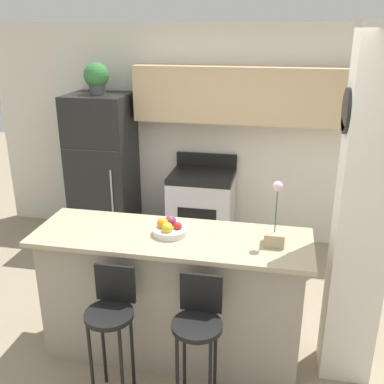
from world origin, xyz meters
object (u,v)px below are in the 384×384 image
at_px(bar_stool_right, 198,326).
at_px(potted_plant_on_fridge, 96,77).
at_px(refrigerator, 103,169).
at_px(stove_range, 202,209).
at_px(fruit_bowl, 169,228).
at_px(trash_bin, 146,234).
at_px(bar_stool_left, 111,316).
at_px(orchid_vase, 275,231).

xyz_separation_m(bar_stool_right, potted_plant_on_fridge, (-1.61, 2.41, 1.32)).
xyz_separation_m(refrigerator, stove_range, (1.20, 0.02, -0.43)).
bearing_deg(fruit_bowl, trash_bin, 113.44).
height_order(potted_plant_on_fridge, fruit_bowl, potted_plant_on_fridge).
bearing_deg(refrigerator, potted_plant_on_fridge, 118.50).
height_order(bar_stool_left, orchid_vase, orchid_vase).
bearing_deg(bar_stool_left, refrigerator, 112.77).
distance_m(stove_range, orchid_vase, 2.23).
bearing_deg(orchid_vase, stove_range, 113.99).
relative_size(stove_range, fruit_bowl, 4.10).
height_order(refrigerator, bar_stool_right, refrigerator).
height_order(orchid_vase, fruit_bowl, orchid_vase).
height_order(bar_stool_left, fruit_bowl, fruit_bowl).
bearing_deg(trash_bin, refrigerator, 158.55).
xyz_separation_m(refrigerator, bar_stool_left, (1.01, -2.41, -0.24)).
relative_size(refrigerator, trash_bin, 4.69).
bearing_deg(bar_stool_right, bar_stool_left, 180.00).
bearing_deg(orchid_vase, fruit_bowl, 178.25).
height_order(bar_stool_right, trash_bin, bar_stool_right).
xyz_separation_m(orchid_vase, fruit_bowl, (-0.77, 0.02, -0.06)).
relative_size(bar_stool_left, bar_stool_right, 1.00).
bearing_deg(refrigerator, bar_stool_right, -56.23).
bearing_deg(potted_plant_on_fridge, fruit_bowl, -55.59).
relative_size(bar_stool_right, orchid_vase, 2.08).
xyz_separation_m(refrigerator, orchid_vase, (2.07, -1.92, 0.27)).
bearing_deg(potted_plant_on_fridge, refrigerator, -61.50).
height_order(stove_range, fruit_bowl, fruit_bowl).
bearing_deg(refrigerator, fruit_bowl, -55.59).
height_order(stove_range, trash_bin, stove_range).
bearing_deg(potted_plant_on_fridge, trash_bin, -21.46).
bearing_deg(stove_range, refrigerator, -179.13).
xyz_separation_m(stove_range, potted_plant_on_fridge, (-1.20, -0.02, 1.51)).
distance_m(stove_range, bar_stool_left, 2.45).
height_order(orchid_vase, trash_bin, orchid_vase).
bearing_deg(bar_stool_left, bar_stool_right, 0.00).
xyz_separation_m(bar_stool_left, trash_bin, (-0.44, 2.19, -0.46)).
relative_size(refrigerator, stove_range, 1.67).
xyz_separation_m(stove_range, bar_stool_right, (0.41, -2.43, 0.19)).
bearing_deg(fruit_bowl, refrigerator, 124.41).
bearing_deg(fruit_bowl, bar_stool_left, -118.81).
bearing_deg(orchid_vase, refrigerator, 137.11).
bearing_deg(bar_stool_left, trash_bin, 101.34).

